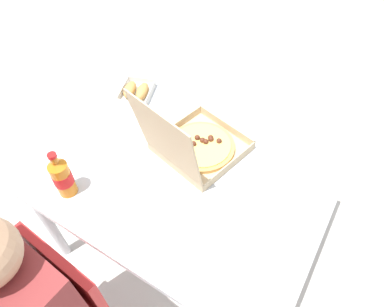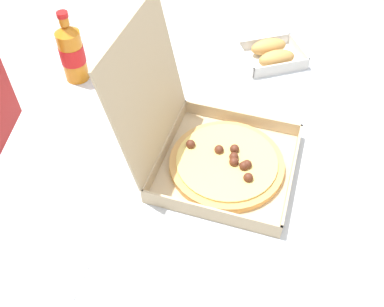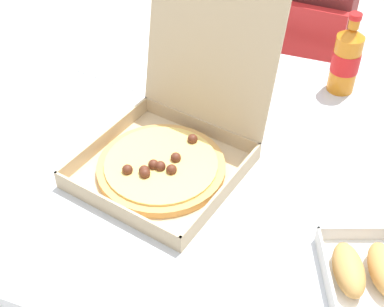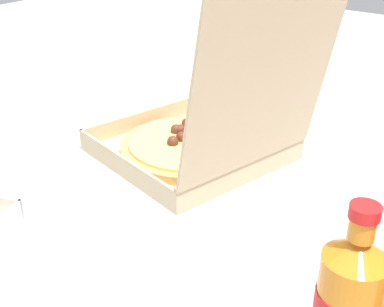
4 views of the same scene
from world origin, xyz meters
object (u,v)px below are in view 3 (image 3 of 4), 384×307
(diner_person, at_px, (299,20))
(pizza_box_open, at_px, (170,147))
(paper_menu, at_px, (123,69))
(bread_side_box, at_px, (366,271))
(cola_bottle, at_px, (346,59))
(chair, at_px, (287,80))

(diner_person, distance_m, pizza_box_open, 0.87)
(pizza_box_open, xyz_separation_m, paper_menu, (-0.27, 0.32, -0.05))
(pizza_box_open, xyz_separation_m, bread_side_box, (0.46, -0.17, -0.02))
(cola_bottle, height_order, paper_menu, cola_bottle)
(chair, xyz_separation_m, pizza_box_open, (-0.13, -0.79, 0.29))
(pizza_box_open, bearing_deg, diner_person, 81.00)
(paper_menu, bearing_deg, pizza_box_open, -39.45)
(chair, xyz_separation_m, cola_bottle, (0.19, -0.36, 0.34))
(chair, bearing_deg, paper_menu, -130.67)
(chair, relative_size, pizza_box_open, 1.79)
(diner_person, xyz_separation_m, bread_side_box, (0.32, -1.03, 0.06))
(bread_side_box, xyz_separation_m, paper_menu, (-0.73, 0.50, -0.02))
(bread_side_box, bearing_deg, pizza_box_open, 159.10)
(chair, height_order, paper_menu, chair)
(diner_person, height_order, cola_bottle, diner_person)
(chair, distance_m, paper_menu, 0.67)
(cola_bottle, bearing_deg, paper_menu, -169.55)
(bread_side_box, distance_m, paper_menu, 0.88)
(diner_person, bearing_deg, bread_side_box, -72.63)
(chair, xyz_separation_m, bread_side_box, (0.32, -0.97, 0.27))
(chair, height_order, pizza_box_open, pizza_box_open)
(chair, relative_size, cola_bottle, 3.71)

